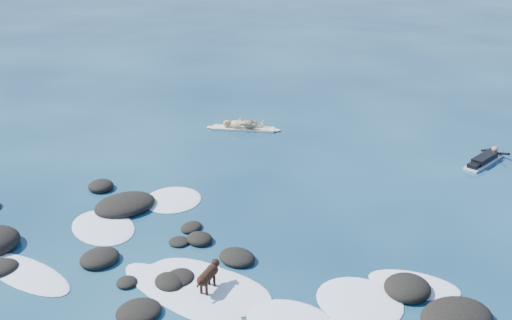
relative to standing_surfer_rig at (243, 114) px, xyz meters
The scene contains 6 objects.
ground 9.32m from the standing_surfer_rig, 62.08° to the right, with size 160.00×160.00×0.00m, color #0A2642.
reef_rocks 10.48m from the standing_surfer_rig, 69.16° to the right, with size 15.38×7.36×0.67m.
breaking_foam 11.62m from the standing_surfer_rig, 55.72° to the right, with size 12.34×6.98×0.12m.
standing_surfer_rig is the anchor object (origin of this frame).
paddling_surfer_rig 9.78m from the standing_surfer_rig, 12.42° to the left, with size 1.21×2.54×0.44m.
dog 11.55m from the standing_surfer_rig, 58.81° to the right, with size 0.41×1.12×0.71m.
Camera 1 is at (9.09, -10.61, 8.41)m, focal length 40.00 mm.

